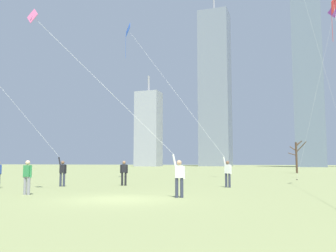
{
  "coord_description": "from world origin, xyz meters",
  "views": [
    {
      "loc": [
        6.99,
        -13.43,
        1.53
      ],
      "look_at": [
        0.0,
        6.0,
        3.62
      ],
      "focal_mm": 38.31,
      "sensor_mm": 36.0,
      "label": 1
    }
  ],
  "objects_px": {
    "kite_flyer_midfield_right_blue": "(194,124)",
    "bystander_strolling_midfield": "(124,172)",
    "kite_flyer_foreground_right_pink": "(159,153)",
    "bystander_watching_nearby": "(27,176)",
    "kite_flyer_far_back_white": "(32,133)",
    "bare_tree_far_right_edge": "(297,155)",
    "distant_kite_high_overhead_purple": "(332,22)"
  },
  "relations": [
    {
      "from": "kite_flyer_midfield_right_blue",
      "to": "bystander_strolling_midfield",
      "type": "bearing_deg",
      "value": -151.86
    },
    {
      "from": "kite_flyer_foreground_right_pink",
      "to": "bystander_watching_nearby",
      "type": "bearing_deg",
      "value": -170.05
    },
    {
      "from": "kite_flyer_far_back_white",
      "to": "bystander_watching_nearby",
      "type": "xyz_separation_m",
      "value": [
        4.12,
        -5.02,
        -2.52
      ]
    },
    {
      "from": "bare_tree_far_right_edge",
      "to": "bystander_watching_nearby",
      "type": "bearing_deg",
      "value": -106.71
    },
    {
      "from": "kite_flyer_far_back_white",
      "to": "bare_tree_far_right_edge",
      "type": "distance_m",
      "value": 38.44
    },
    {
      "from": "kite_flyer_foreground_right_pink",
      "to": "kite_flyer_midfield_right_blue",
      "type": "distance_m",
      "value": 9.11
    },
    {
      "from": "kite_flyer_foreground_right_pink",
      "to": "bystander_strolling_midfield",
      "type": "bearing_deg",
      "value": 127.41
    },
    {
      "from": "kite_flyer_far_back_white",
      "to": "distant_kite_high_overhead_purple",
      "type": "distance_m",
      "value": 25.93
    },
    {
      "from": "kite_flyer_far_back_white",
      "to": "bystander_strolling_midfield",
      "type": "distance_m",
      "value": 6.46
    },
    {
      "from": "bystander_strolling_midfield",
      "to": "bare_tree_far_right_edge",
      "type": "height_order",
      "value": "bare_tree_far_right_edge"
    },
    {
      "from": "kite_flyer_foreground_right_pink",
      "to": "kite_flyer_far_back_white",
      "type": "xyz_separation_m",
      "value": [
        -10.35,
        3.93,
        1.5
      ]
    },
    {
      "from": "bystander_watching_nearby",
      "to": "bare_tree_far_right_edge",
      "type": "bearing_deg",
      "value": 73.29
    },
    {
      "from": "kite_flyer_foreground_right_pink",
      "to": "bystander_strolling_midfield",
      "type": "height_order",
      "value": "kite_flyer_foreground_right_pink"
    },
    {
      "from": "bystander_watching_nearby",
      "to": "kite_flyer_foreground_right_pink",
      "type": "bearing_deg",
      "value": 9.95
    },
    {
      "from": "distant_kite_high_overhead_purple",
      "to": "kite_flyer_midfield_right_blue",
      "type": "bearing_deg",
      "value": -137.35
    },
    {
      "from": "kite_flyer_foreground_right_pink",
      "to": "kite_flyer_midfield_right_blue",
      "type": "height_order",
      "value": "kite_flyer_midfield_right_blue"
    },
    {
      "from": "kite_flyer_midfield_right_blue",
      "to": "bystander_watching_nearby",
      "type": "relative_size",
      "value": 8.9
    },
    {
      "from": "distant_kite_high_overhead_purple",
      "to": "kite_flyer_foreground_right_pink",
      "type": "bearing_deg",
      "value": -116.81
    },
    {
      "from": "bare_tree_far_right_edge",
      "to": "bystander_strolling_midfield",
      "type": "bearing_deg",
      "value": -108.44
    },
    {
      "from": "bystander_watching_nearby",
      "to": "distant_kite_high_overhead_purple",
      "type": "bearing_deg",
      "value": 51.16
    },
    {
      "from": "kite_flyer_far_back_white",
      "to": "kite_flyer_foreground_right_pink",
      "type": "bearing_deg",
      "value": -20.78
    },
    {
      "from": "bystander_strolling_midfield",
      "to": "distant_kite_high_overhead_purple",
      "type": "relative_size",
      "value": 0.11
    },
    {
      "from": "bystander_watching_nearby",
      "to": "bare_tree_far_right_edge",
      "type": "distance_m",
      "value": 41.71
    },
    {
      "from": "kite_flyer_foreground_right_pink",
      "to": "bare_tree_far_right_edge",
      "type": "height_order",
      "value": "kite_flyer_foreground_right_pink"
    },
    {
      "from": "bare_tree_far_right_edge",
      "to": "kite_flyer_foreground_right_pink",
      "type": "bearing_deg",
      "value": -98.42
    },
    {
      "from": "kite_flyer_far_back_white",
      "to": "kite_flyer_midfield_right_blue",
      "type": "distance_m",
      "value": 10.75
    },
    {
      "from": "kite_flyer_foreground_right_pink",
      "to": "kite_flyer_midfield_right_blue",
      "type": "xyz_separation_m",
      "value": [
        -0.8,
        8.8,
        2.22
      ]
    },
    {
      "from": "kite_flyer_foreground_right_pink",
      "to": "kite_flyer_midfield_right_blue",
      "type": "relative_size",
      "value": 0.67
    },
    {
      "from": "distant_kite_high_overhead_purple",
      "to": "kite_flyer_far_back_white",
      "type": "bearing_deg",
      "value": -144.3
    },
    {
      "from": "kite_flyer_foreground_right_pink",
      "to": "bystander_watching_nearby",
      "type": "relative_size",
      "value": 5.93
    },
    {
      "from": "kite_flyer_midfield_right_blue",
      "to": "bystander_watching_nearby",
      "type": "height_order",
      "value": "kite_flyer_midfield_right_blue"
    },
    {
      "from": "bystander_watching_nearby",
      "to": "bystander_strolling_midfield",
      "type": "bearing_deg",
      "value": 80.91
    }
  ]
}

